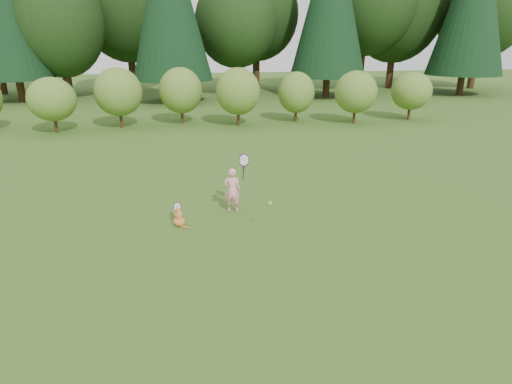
{
  "coord_description": "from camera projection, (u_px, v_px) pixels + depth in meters",
  "views": [
    {
      "loc": [
        -1.35,
        -8.46,
        4.04
      ],
      "look_at": [
        0.2,
        0.8,
        0.7
      ],
      "focal_mm": 30.0,
      "sensor_mm": 36.0,
      "label": 1
    }
  ],
  "objects": [
    {
      "name": "tennis_ball",
      "position": [
        270.0,
        203.0,
        9.13
      ],
      "size": [
        0.07,
        0.07,
        0.07
      ],
      "color": "#ABDC19",
      "rests_on": "ground"
    },
    {
      "name": "cat",
      "position": [
        179.0,
        216.0,
        9.82
      ],
      "size": [
        0.44,
        0.64,
        0.62
      ],
      "rotation": [
        0.0,
        0.0,
        0.39
      ],
      "color": "#CC6527",
      "rests_on": "ground"
    },
    {
      "name": "ground",
      "position": [
        253.0,
        234.0,
        9.43
      ],
      "size": [
        100.0,
        100.0,
        0.0
      ],
      "primitive_type": "plane",
      "color": "#2A5217",
      "rests_on": "ground"
    },
    {
      "name": "child",
      "position": [
        233.0,
        189.0,
        10.49
      ],
      "size": [
        0.66,
        0.45,
        1.67
      ],
      "rotation": [
        0.0,
        0.0,
        2.97
      ],
      "color": "pink",
      "rests_on": "ground"
    },
    {
      "name": "shrub_row",
      "position": [
        211.0,
        97.0,
        21.04
      ],
      "size": [
        28.0,
        3.0,
        2.8
      ],
      "primitive_type": null,
      "color": "#597825",
      "rests_on": "ground"
    }
  ]
}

